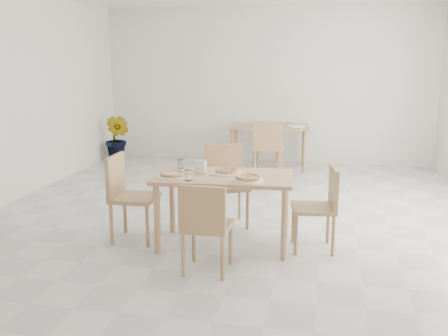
% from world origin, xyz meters
% --- Properties ---
extents(main_table, '(1.44, 0.87, 0.75)m').
position_xyz_m(main_table, '(0.13, -1.02, 0.66)').
color(main_table, tan).
rests_on(main_table, ground).
extents(chair_south, '(0.43, 0.43, 0.85)m').
position_xyz_m(chair_south, '(0.12, -1.78, 0.49)').
color(chair_south, tan).
rests_on(chair_south, ground).
extents(chair_north, '(0.60, 0.60, 0.92)m').
position_xyz_m(chair_north, '(0.01, -0.30, 0.54)').
color(chair_north, tan).
rests_on(chair_north, ground).
extents(chair_west, '(0.46, 0.46, 0.92)m').
position_xyz_m(chair_west, '(-0.91, -1.05, 0.53)').
color(chair_west, tan).
rests_on(chair_west, ground).
extents(chair_east, '(0.48, 0.48, 0.86)m').
position_xyz_m(chair_east, '(1.12, -0.94, 0.50)').
color(chair_east, tan).
rests_on(chair_east, ground).
extents(plate_margherita, '(0.31, 0.31, 0.02)m').
position_xyz_m(plate_margherita, '(0.41, -1.21, 0.76)').
color(plate_margherita, white).
rests_on(plate_margherita, main_table).
extents(plate_mushroom, '(0.31, 0.31, 0.02)m').
position_xyz_m(plate_mushroom, '(-0.36, -1.20, 0.76)').
color(plate_mushroom, white).
rests_on(plate_mushroom, main_table).
extents(plate_pepperoni, '(0.32, 0.32, 0.02)m').
position_xyz_m(plate_pepperoni, '(0.15, -0.95, 0.76)').
color(plate_pepperoni, white).
rests_on(plate_pepperoni, main_table).
extents(pizza_margherita, '(0.32, 0.32, 0.03)m').
position_xyz_m(pizza_margherita, '(0.41, -1.21, 0.78)').
color(pizza_margherita, tan).
rests_on(pizza_margherita, plate_margherita).
extents(pizza_mushroom, '(0.26, 0.26, 0.03)m').
position_xyz_m(pizza_mushroom, '(-0.36, -1.20, 0.78)').
color(pizza_mushroom, tan).
rests_on(pizza_mushroom, plate_mushroom).
extents(pizza_pepperoni, '(0.30, 0.30, 0.03)m').
position_xyz_m(pizza_pepperoni, '(0.15, -0.95, 0.78)').
color(pizza_pepperoni, tan).
rests_on(pizza_pepperoni, plate_pepperoni).
extents(tumbler_a, '(0.08, 0.08, 0.10)m').
position_xyz_m(tumbler_a, '(-0.16, -1.31, 0.80)').
color(tumbler_a, white).
rests_on(tumbler_a, main_table).
extents(tumbler_b, '(0.07, 0.07, 0.09)m').
position_xyz_m(tumbler_b, '(-0.39, -0.77, 0.80)').
color(tumbler_b, white).
rests_on(tumbler_b, main_table).
extents(napkin_holder, '(0.14, 0.09, 0.14)m').
position_xyz_m(napkin_holder, '(-0.11, -1.01, 0.82)').
color(napkin_holder, silver).
rests_on(napkin_holder, main_table).
extents(fork_a, '(0.07, 0.18, 0.01)m').
position_xyz_m(fork_a, '(-0.25, -0.78, 0.75)').
color(fork_a, silver).
rests_on(fork_a, main_table).
extents(fork_b, '(0.07, 0.18, 0.01)m').
position_xyz_m(fork_b, '(-0.02, -1.15, 0.75)').
color(fork_b, silver).
rests_on(fork_b, main_table).
extents(second_table, '(1.42, 0.88, 0.75)m').
position_xyz_m(second_table, '(0.14, 2.90, 0.66)').
color(second_table, tan).
rests_on(second_table, ground).
extents(chair_back_s, '(0.46, 0.46, 0.93)m').
position_xyz_m(chair_back_s, '(0.21, 2.15, 0.54)').
color(chair_back_s, tan).
rests_on(chair_back_s, ground).
extents(chair_back_n, '(0.51, 0.51, 0.90)m').
position_xyz_m(chair_back_n, '(0.08, 3.70, 0.52)').
color(chair_back_n, tan).
rests_on(chair_back_n, ground).
extents(plate_empty, '(0.27, 0.27, 0.02)m').
position_xyz_m(plate_empty, '(0.61, 2.83, 0.76)').
color(plate_empty, white).
rests_on(plate_empty, second_table).
extents(potted_plant, '(0.59, 0.54, 0.87)m').
position_xyz_m(potted_plant, '(-2.65, 2.85, 0.44)').
color(potted_plant, '#2C7021').
rests_on(potted_plant, ground).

